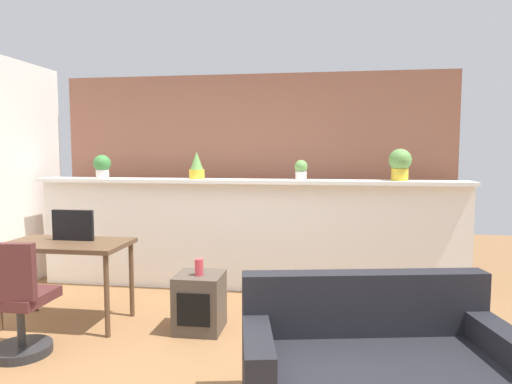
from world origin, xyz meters
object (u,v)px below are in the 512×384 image
desk (67,251)px  vase_on_shelf (199,267)px  potted_plant_1 (197,166)px  potted_plant_3 (400,163)px  office_chair (16,308)px  tv_monitor (73,225)px  couch (375,369)px  potted_plant_0 (102,166)px  potted_plant_2 (301,169)px  side_cube_shelf (200,302)px

desk → vase_on_shelf: bearing=-1.1°
potted_plant_1 → potted_plant_3: size_ratio=0.91×
potted_plant_1 → desk: potted_plant_1 is taller
office_chair → desk: bearing=90.3°
tv_monitor → couch: bearing=-24.5°
office_chair → vase_on_shelf: bearing=29.1°
potted_plant_1 → potted_plant_3: 2.20m
desk → potted_plant_0: bearing=101.2°
potted_plant_2 → couch: (0.55, -2.31, -1.09)m
potted_plant_2 → desk: bearing=-149.4°
tv_monitor → office_chair: 0.94m
tv_monitor → side_cube_shelf: 1.37m
potted_plant_0 → potted_plant_1: potted_plant_1 is taller
vase_on_shelf → tv_monitor: bearing=175.1°
tv_monitor → office_chair: tv_monitor is taller
tv_monitor → couch: 2.90m
desk → vase_on_shelf: size_ratio=7.66×
desk → couch: (2.60, -1.10, -0.38)m
potted_plant_0 → vase_on_shelf: potted_plant_0 is taller
couch → potted_plant_1: bearing=126.9°
side_cube_shelf → potted_plant_0: bearing=141.5°
potted_plant_0 → potted_plant_1: bearing=1.2°
potted_plant_2 → vase_on_shelf: (-0.81, -1.24, -0.80)m
potted_plant_3 → side_cube_shelf: 2.51m
potted_plant_0 → vase_on_shelf: bearing=-39.2°
potted_plant_0 → potted_plant_1: size_ratio=0.88×
potted_plant_2 → couch: bearing=-76.5°
tv_monitor → vase_on_shelf: (1.21, -0.10, -0.32)m
office_chair → couch: bearing=-8.4°
desk → vase_on_shelf: 1.24m
potted_plant_0 → vase_on_shelf: 2.07m
potted_plant_1 → desk: size_ratio=0.28×
tv_monitor → side_cube_shelf: (1.21, -0.07, -0.64)m
potted_plant_0 → office_chair: 2.15m
potted_plant_2 → side_cube_shelf: size_ratio=0.43×
potted_plant_2 → tv_monitor: potted_plant_2 is taller
potted_plant_0 → potted_plant_2: size_ratio=1.25×
potted_plant_2 → tv_monitor: (-2.02, -1.13, -0.48)m
potted_plant_0 → side_cube_shelf: potted_plant_0 is taller
side_cube_shelf → desk: bearing=-179.7°
desk → office_chair: office_chair is taller
tv_monitor → office_chair: (-0.02, -0.79, -0.50)m
potted_plant_1 → side_cube_shelf: (0.35, -1.19, -1.15)m
tv_monitor → potted_plant_3: bearing=20.3°
potted_plant_2 → office_chair: bearing=-136.7°
desk → vase_on_shelf: desk is taller
tv_monitor → potted_plant_0: bearing=103.1°
vase_on_shelf → potted_plant_0: bearing=140.8°
potted_plant_3 → office_chair: (-3.08, -1.92, -1.05)m
potted_plant_0 → potted_plant_3: size_ratio=0.80×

